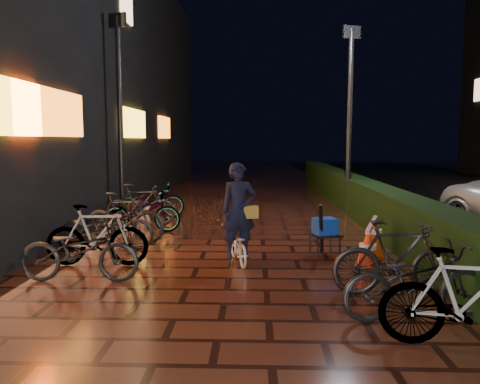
{
  "coord_description": "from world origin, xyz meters",
  "views": [
    {
      "loc": [
        0.39,
        -5.78,
        2.09
      ],
      "look_at": [
        0.1,
        3.05,
        1.1
      ],
      "focal_mm": 35.0,
      "sensor_mm": 36.0,
      "label": 1
    }
  ],
  "objects": [
    {
      "name": "ground",
      "position": [
        0.0,
        0.0,
        0.0
      ],
      "size": [
        80.0,
        80.0,
        0.0
      ],
      "primitive_type": "plane",
      "color": "#381911",
      "rests_on": "ground"
    },
    {
      "name": "traffic_barrier",
      "position": [
        2.38,
        2.11,
        0.35
      ],
      "size": [
        0.9,
        1.71,
        0.7
      ],
      "color": "#F8300D",
      "rests_on": "ground"
    },
    {
      "name": "lamp_post_sf",
      "position": [
        -3.11,
        6.35,
        2.9
      ],
      "size": [
        0.49,
        0.26,
        5.27
      ],
      "color": "black",
      "rests_on": "ground"
    },
    {
      "name": "cart_assembly",
      "position": [
        1.64,
        2.53,
        0.51
      ],
      "size": [
        0.63,
        0.68,
        0.99
      ],
      "color": "black",
      "rests_on": "ground"
    },
    {
      "name": "parked_bikes_storefront",
      "position": [
        -2.3,
        3.68,
        0.48
      ],
      "size": [
        2.02,
        6.49,
        1.03
      ],
      "color": "black",
      "rests_on": "ground"
    },
    {
      "name": "hedge",
      "position": [
        3.3,
        8.0,
        0.5
      ],
      "size": [
        0.7,
        20.0,
        1.0
      ],
      "primitive_type": "cube",
      "color": "black",
      "rests_on": "ground"
    },
    {
      "name": "cyclist",
      "position": [
        0.11,
        1.97,
        0.64
      ],
      "size": [
        0.71,
        1.26,
        1.71
      ],
      "color": "silver",
      "rests_on": "ground"
    },
    {
      "name": "lamp_post_hedge",
      "position": [
        2.99,
        7.34,
        2.83
      ],
      "size": [
        0.49,
        0.19,
        5.15
      ],
      "color": "black",
      "rests_on": "ground"
    },
    {
      "name": "parked_bikes_hedge",
      "position": [
        2.34,
        -0.43,
        0.49
      ],
      "size": [
        2.05,
        2.22,
        1.03
      ],
      "color": "black",
      "rests_on": "ground"
    }
  ]
}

